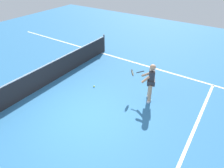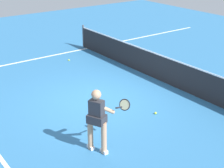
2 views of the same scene
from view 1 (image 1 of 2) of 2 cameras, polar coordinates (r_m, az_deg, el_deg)
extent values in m
plane|color=teal|center=(7.05, -8.59, -9.74)|extent=(27.39, 27.39, 0.00)
cube|color=white|center=(6.01, 18.87, -21.87)|extent=(9.53, 0.10, 0.01)
cube|color=white|center=(10.34, 9.01, 5.55)|extent=(0.10, 19.07, 0.01)
cylinder|color=#4C4C51|center=(11.61, -2.34, 11.86)|extent=(0.08, 0.08, 1.01)
cube|color=#232326|center=(8.53, -22.63, 0.06)|extent=(10.05, 0.02, 0.89)
cube|color=white|center=(8.30, -23.31, 2.75)|extent=(10.05, 0.02, 0.04)
cylinder|color=tan|center=(7.54, 10.98, -2.85)|extent=(0.13, 0.13, 0.78)
cylinder|color=tan|center=(7.84, 10.94, -1.30)|extent=(0.13, 0.13, 0.78)
cube|color=white|center=(7.75, 10.71, -4.94)|extent=(0.20, 0.10, 0.08)
cube|color=white|center=(8.04, 10.68, -3.35)|extent=(0.20, 0.10, 0.08)
cube|color=#2D2D33|center=(7.34, 11.49, 2.07)|extent=(0.37, 0.32, 0.52)
cube|color=#2D2D33|center=(7.44, 11.32, 0.76)|extent=(0.48, 0.43, 0.20)
sphere|color=tan|center=(7.14, 11.85, 4.81)|extent=(0.22, 0.22, 0.22)
cylinder|color=tan|center=(7.19, 10.35, 1.69)|extent=(0.43, 0.37, 0.37)
cylinder|color=tan|center=(7.45, 10.33, 2.89)|extent=(0.09, 0.48, 0.37)
cylinder|color=black|center=(7.62, 8.27, 3.52)|extent=(0.16, 0.28, 0.14)
torus|color=black|center=(7.65, 5.99, 3.31)|extent=(0.31, 0.23, 0.28)
cylinder|color=beige|center=(7.65, 5.99, 3.31)|extent=(0.26, 0.18, 0.23)
sphere|color=#D1E533|center=(8.49, -5.27, -0.68)|extent=(0.07, 0.07, 0.07)
camera|label=2|loc=(11.66, 45.90, 23.44)|focal=54.83mm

